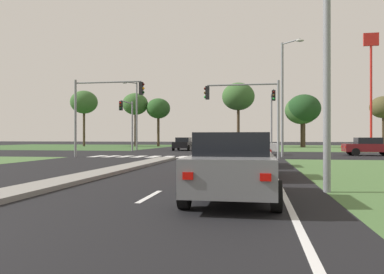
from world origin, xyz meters
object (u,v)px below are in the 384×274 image
(street_lamp_second, at_px, (284,93))
(treeline_fourth, at_px, (238,97))
(treeline_near, at_px, (84,102))
(treeline_sixth, at_px, (383,107))
(car_red_sixth, at_px, (245,155))
(fastfood_pole_sign, at_px, (371,67))
(treeline_third, at_px, (158,109))
(car_black_near, at_px, (183,144))
(car_blue_second, at_px, (248,151))
(treeline_second, at_px, (135,104))
(traffic_signal_far_right, at_px, (272,110))
(street_lamp_near, at_px, (321,20))
(street_lamp_third, at_px, (135,112))
(car_white_third, at_px, (251,146))
(traffic_signal_far_left, at_px, (128,117))
(traffic_signal_near_left, at_px, (100,103))
(car_grey_fifth, at_px, (234,165))
(car_maroon_fourth, at_px, (369,146))
(treeline_fifth, at_px, (304,109))
(traffic_signal_near_right, at_px, (250,104))
(treeline_seventh, at_px, (302,110))

(street_lamp_second, distance_m, treeline_fourth, 30.68)
(treeline_near, bearing_deg, treeline_sixth, 0.69)
(car_red_sixth, distance_m, fastfood_pole_sign, 39.47)
(treeline_third, bearing_deg, car_black_near, -66.82)
(car_blue_second, distance_m, treeline_second, 47.20)
(traffic_signal_far_right, height_order, fastfood_pole_sign, fastfood_pole_sign)
(traffic_signal_far_right, bearing_deg, street_lamp_near, -89.37)
(street_lamp_second, distance_m, street_lamp_third, 21.03)
(street_lamp_second, height_order, fastfood_pole_sign, fastfood_pole_sign)
(traffic_signal_far_right, relative_size, treeline_sixth, 0.78)
(car_white_third, distance_m, treeline_third, 33.62)
(car_black_near, height_order, traffic_signal_far_left, traffic_signal_far_left)
(street_lamp_near, bearing_deg, traffic_signal_far_right, 90.63)
(street_lamp_third, xyz_separation_m, treeline_second, (-6.55, 19.39, 2.73))
(street_lamp_near, bearing_deg, traffic_signal_near_left, 130.20)
(car_black_near, distance_m, car_red_sixth, 29.33)
(car_grey_fifth, bearing_deg, traffic_signal_far_right, 86.06)
(car_black_near, bearing_deg, street_lamp_near, 107.76)
(car_maroon_fourth, bearing_deg, treeline_second, -134.00)
(treeline_sixth, bearing_deg, street_lamp_second, -118.10)
(treeline_fourth, bearing_deg, treeline_fifth, 0.08)
(car_black_near, xyz_separation_m, traffic_signal_far_left, (-5.26, -4.15, 2.99))
(traffic_signal_far_right, height_order, treeline_near, treeline_near)
(traffic_signal_far_left, bearing_deg, treeline_third, 97.10)
(treeline_fifth, bearing_deg, car_maroon_fourth, -85.36)
(traffic_signal_near_right, bearing_deg, traffic_signal_far_right, 79.98)
(car_maroon_fourth, distance_m, street_lamp_second, 9.05)
(traffic_signal_near_left, distance_m, treeline_near, 37.90)
(car_grey_fifth, distance_m, traffic_signal_far_left, 32.49)
(car_red_sixth, height_order, traffic_signal_far_left, traffic_signal_far_left)
(car_white_third, distance_m, treeline_second, 36.22)
(treeline_near, bearing_deg, street_lamp_second, -44.41)
(car_red_sixth, bearing_deg, treeline_third, 108.92)
(car_maroon_fourth, distance_m, fastfood_pole_sign, 20.03)
(car_black_near, height_order, traffic_signal_far_right, traffic_signal_far_right)
(car_red_sixth, bearing_deg, treeline_seventh, 81.01)
(car_maroon_fourth, height_order, car_red_sixth, car_red_sixth)
(street_lamp_second, bearing_deg, street_lamp_near, -90.80)
(traffic_signal_near_right, height_order, treeline_third, treeline_third)
(treeline_fourth, bearing_deg, car_white_third, -84.78)
(fastfood_pole_sign, bearing_deg, traffic_signal_near_right, -122.00)
(car_red_sixth, relative_size, street_lamp_near, 0.53)
(treeline_third, distance_m, treeline_seventh, 23.45)
(car_grey_fifth, xyz_separation_m, treeline_sixth, (19.26, 51.66, 5.23))
(car_maroon_fourth, bearing_deg, car_blue_second, -36.27)
(car_grey_fifth, relative_size, treeline_fourth, 0.44)
(car_grey_fifth, bearing_deg, car_blue_second, 89.70)
(car_blue_second, xyz_separation_m, traffic_signal_far_right, (1.93, 17.93, 3.44))
(traffic_signal_near_left, bearing_deg, traffic_signal_far_right, 40.25)
(car_red_sixth, relative_size, traffic_signal_near_right, 0.82)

